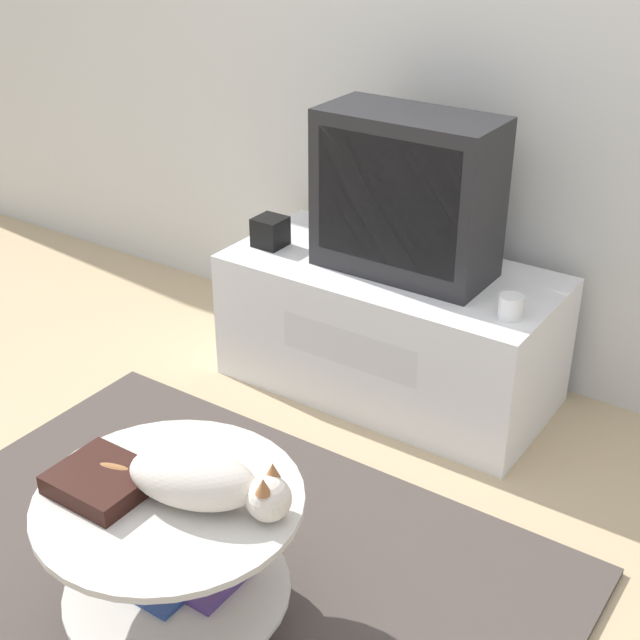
{
  "coord_description": "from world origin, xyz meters",
  "views": [
    {
      "loc": [
        1.28,
        -1.22,
        1.77
      ],
      "look_at": [
        0.04,
        0.62,
        0.6
      ],
      "focal_mm": 50.0,
      "sensor_mm": 36.0,
      "label": 1
    }
  ],
  "objects": [
    {
      "name": "wall_back",
      "position": [
        0.0,
        1.63,
        1.3
      ],
      "size": [
        8.0,
        0.05,
        2.6
      ],
      "color": "silver",
      "rests_on": "ground_plane"
    },
    {
      "name": "tv",
      "position": [
        -0.06,
        1.27,
        0.76
      ],
      "size": [
        0.6,
        0.29,
        0.55
      ],
      "color": "#232326",
      "rests_on": "tv_stand"
    },
    {
      "name": "speaker",
      "position": [
        -0.57,
        1.18,
        0.54
      ],
      "size": [
        0.11,
        0.11,
        0.11
      ],
      "color": "black",
      "rests_on": "tv_stand"
    },
    {
      "name": "dvd_box",
      "position": [
        -0.08,
        -0.13,
        0.46
      ],
      "size": [
        0.22,
        0.19,
        0.05
      ],
      "color": "black",
      "rests_on": "coffee_table"
    },
    {
      "name": "rug",
      "position": [
        0.0,
        0.0,
        0.01
      ],
      "size": [
        1.87,
        1.56,
        0.02
      ],
      "color": "#4C423D",
      "rests_on": "ground_plane"
    },
    {
      "name": "coffee_table",
      "position": [
        0.07,
        -0.06,
        0.29
      ],
      "size": [
        0.64,
        0.64,
        0.42
      ],
      "color": "#B2B2B7",
      "rests_on": "rug"
    },
    {
      "name": "ground_plane",
      "position": [
        0.0,
        0.0,
        0.0
      ],
      "size": [
        12.0,
        12.0,
        0.0
      ],
      "primitive_type": "plane",
      "color": "tan"
    },
    {
      "name": "cat",
      "position": [
        0.15,
        -0.03,
        0.5
      ],
      "size": [
        0.5,
        0.24,
        0.13
      ],
      "rotation": [
        0.0,
        0.0,
        0.28
      ],
      "color": "silver",
      "rests_on": "coffee_table"
    },
    {
      "name": "mug",
      "position": [
        0.39,
        1.14,
        0.52
      ],
      "size": [
        0.08,
        0.08,
        0.08
      ],
      "color": "white",
      "rests_on": "tv_stand"
    },
    {
      "name": "tv_stand",
      "position": [
        -0.1,
        1.26,
        0.24
      ],
      "size": [
        1.17,
        0.57,
        0.49
      ],
      "color": "white",
      "rests_on": "ground_plane"
    }
  ]
}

